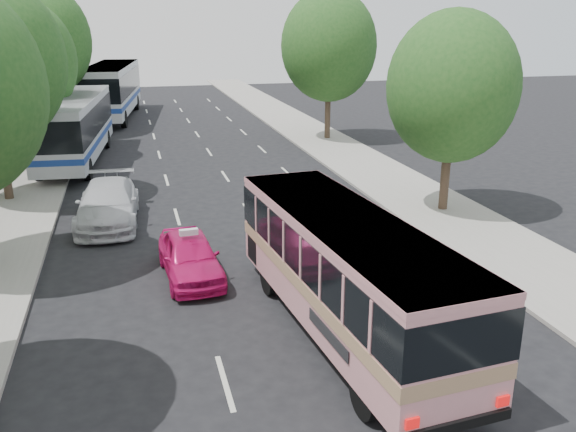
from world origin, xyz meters
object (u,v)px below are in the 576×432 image
object	(u,v)px
pink_taxi	(190,256)
tour_coach_front	(74,123)
white_pickup	(108,204)
pink_bus	(346,264)
tour_coach_rear	(112,86)

from	to	relation	value
pink_taxi	tour_coach_front	world-z (taller)	tour_coach_front
pink_taxi	white_pickup	xyz separation A→B (m)	(-2.48, 5.97, 0.10)
pink_taxi	tour_coach_front	xyz separation A→B (m)	(-4.30, 17.30, 1.45)
pink_bus	tour_coach_rear	world-z (taller)	tour_coach_rear
white_pickup	tour_coach_front	bearing A→B (deg)	102.15
pink_taxi	white_pickup	bearing A→B (deg)	109.08
pink_taxi	white_pickup	size ratio (longest dim) A/B	0.74
pink_taxi	tour_coach_front	size ratio (longest dim) A/B	0.33
pink_bus	pink_taxi	distance (m)	5.72
pink_bus	pink_taxi	size ratio (longest dim) A/B	2.40
tour_coach_front	white_pickup	bearing A→B (deg)	-75.64
white_pickup	tour_coach_rear	distance (m)	27.10
tour_coach_front	pink_bus	bearing A→B (deg)	-65.40
pink_bus	tour_coach_rear	bearing A→B (deg)	93.72
white_pickup	tour_coach_front	xyz separation A→B (m)	(-1.82, 11.33, 1.35)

